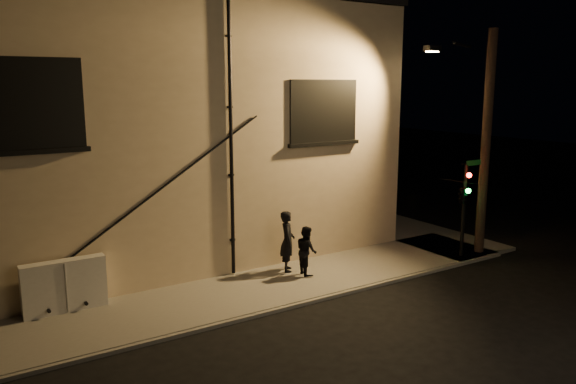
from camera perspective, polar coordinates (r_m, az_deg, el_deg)
ground at (r=16.14m, az=5.14°, el=-10.42°), size 90.00×90.00×0.00m
sidewalk at (r=20.17m, az=0.22°, el=-5.79°), size 21.00×16.00×0.12m
building at (r=21.79m, az=-16.00°, el=6.68°), size 16.20×12.23×8.80m
utility_cabinet at (r=15.59m, az=-21.76°, el=-8.85°), size 2.06×0.35×1.35m
pedestrian_a at (r=17.44m, az=-0.06°, el=-5.01°), size 0.73×0.83×1.91m
pedestrian_b at (r=17.19m, az=1.89°, el=-5.95°), size 0.70×0.83×1.51m
traffic_signal at (r=19.36m, az=17.39°, el=-0.18°), size 1.26×1.91×3.25m
streetlamp_pole at (r=20.03m, az=19.21°, el=5.06°), size 2.04×1.40×7.64m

